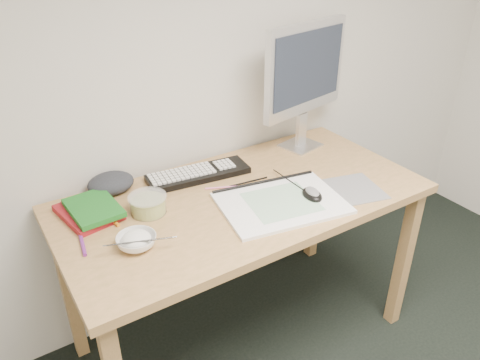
# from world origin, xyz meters

# --- Properties ---
(desk) EXTENTS (1.40, 0.70, 0.75)m
(desk) POSITION_xyz_m (-0.03, 1.43, 0.67)
(desk) COLOR tan
(desk) RESTS_ON ground
(mousepad) EXTENTS (0.28, 0.26, 0.00)m
(mousepad) POSITION_xyz_m (0.34, 1.24, 0.75)
(mousepad) COLOR slate
(mousepad) RESTS_ON desk
(sketchpad) EXTENTS (0.50, 0.39, 0.01)m
(sketchpad) POSITION_xyz_m (0.05, 1.30, 0.76)
(sketchpad) COLOR white
(sketchpad) RESTS_ON desk
(keyboard) EXTENTS (0.43, 0.18, 0.02)m
(keyboard) POSITION_xyz_m (-0.11, 1.65, 0.76)
(keyboard) COLOR black
(keyboard) RESTS_ON desk
(monitor) EXTENTS (0.48, 0.18, 0.56)m
(monitor) POSITION_xyz_m (0.43, 1.66, 1.10)
(monitor) COLOR silver
(monitor) RESTS_ON desk
(mouse) EXTENTS (0.08, 0.11, 0.04)m
(mouse) POSITION_xyz_m (0.17, 1.27, 0.78)
(mouse) COLOR black
(mouse) RESTS_ON sketchpad
(rice_bowl) EXTENTS (0.15, 0.15, 0.04)m
(rice_bowl) POSITION_xyz_m (-0.49, 1.34, 0.77)
(rice_bowl) COLOR white
(rice_bowl) RESTS_ON desk
(chopsticks) EXTENTS (0.21, 0.09, 0.02)m
(chopsticks) POSITION_xyz_m (-0.49, 1.31, 0.79)
(chopsticks) COLOR silver
(chopsticks) RESTS_ON rice_bowl
(fruit_tub) EXTENTS (0.15, 0.15, 0.07)m
(fruit_tub) POSITION_xyz_m (-0.38, 1.51, 0.78)
(fruit_tub) COLOR gold
(fruit_tub) RESTS_ON desk
(book_red) EXTENTS (0.21, 0.25, 0.02)m
(book_red) POSITION_xyz_m (-0.57, 1.61, 0.76)
(book_red) COLOR maroon
(book_red) RESTS_ON desk
(book_green) EXTENTS (0.17, 0.23, 0.02)m
(book_green) POSITION_xyz_m (-0.55, 1.60, 0.78)
(book_green) COLOR #19641D
(book_green) RESTS_ON book_red
(cloth_lump) EXTENTS (0.17, 0.16, 0.06)m
(cloth_lump) POSITION_xyz_m (-0.44, 1.74, 0.78)
(cloth_lump) COLOR #24272B
(cloth_lump) RESTS_ON desk
(pencil_pink) EXTENTS (0.16, 0.08, 0.01)m
(pencil_pink) POSITION_xyz_m (-0.05, 1.51, 0.75)
(pencil_pink) COLOR pink
(pencil_pink) RESTS_ON desk
(pencil_tan) EXTENTS (0.17, 0.11, 0.01)m
(pencil_tan) POSITION_xyz_m (0.02, 1.43, 0.75)
(pencil_tan) COLOR tan
(pencil_tan) RESTS_ON desk
(pencil_black) EXTENTS (0.17, 0.02, 0.01)m
(pencil_black) POSITION_xyz_m (0.04, 1.50, 0.75)
(pencil_black) COLOR black
(pencil_black) RESTS_ON desk
(marker_blue) EXTENTS (0.02, 0.12, 0.01)m
(marker_blue) POSITION_xyz_m (-0.59, 1.55, 0.76)
(marker_blue) COLOR #1C3897
(marker_blue) RESTS_ON desk
(marker_orange) EXTENTS (0.04, 0.14, 0.01)m
(marker_orange) POSITION_xyz_m (-0.52, 1.55, 0.76)
(marker_orange) COLOR orange
(marker_orange) RESTS_ON desk
(marker_purple) EXTENTS (0.03, 0.14, 0.01)m
(marker_purple) POSITION_xyz_m (-0.64, 1.45, 0.76)
(marker_purple) COLOR #6D227F
(marker_purple) RESTS_ON desk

